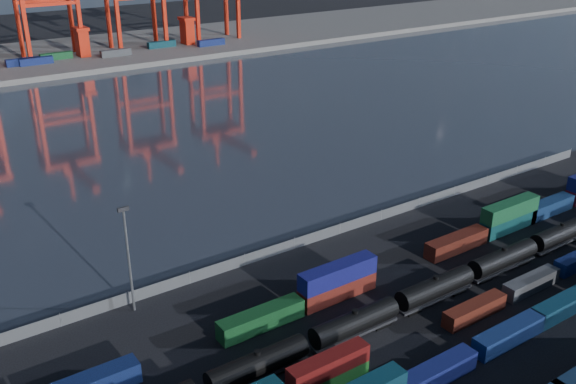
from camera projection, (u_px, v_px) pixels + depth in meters
ground at (409, 328)px, 89.60m from camera, size 700.00×700.00×0.00m
harbor_water at (127, 133)px, 168.91m from camera, size 700.00×700.00×0.00m
far_quay at (25, 60)px, 247.83m from camera, size 700.00×70.00×2.00m
container_row_south at (446, 363)px, 79.37m from camera, size 139.76×2.49×5.31m
container_row_mid at (371, 356)px, 81.09m from camera, size 140.75×2.26×4.82m
container_row_north at (439, 246)px, 107.19m from camera, size 142.06×2.66×5.66m
tanker_string at (470, 273)px, 98.97m from camera, size 122.62×3.03×4.34m
waterfront_fence at (295, 244)px, 110.35m from camera, size 160.12×0.12×2.20m
yard_light_mast at (128, 254)px, 89.94m from camera, size 1.60×0.40×16.60m
quay_containers at (2, 65)px, 230.22m from camera, size 172.58×10.99×2.60m
straddle_carriers at (21, 47)px, 236.25m from camera, size 140.00×7.00×11.10m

